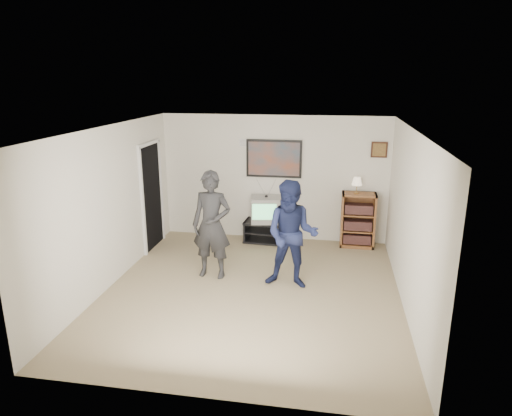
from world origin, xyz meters
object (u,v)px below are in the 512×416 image
(media_stand, at_px, (266,231))
(crt_television, at_px, (266,209))
(person_tall, at_px, (212,225))
(bookshelf, at_px, (358,220))
(person_short, at_px, (292,235))

(media_stand, bearing_deg, crt_television, 3.64)
(crt_television, distance_m, person_tall, 1.89)
(bookshelf, bearing_deg, person_short, -118.98)
(media_stand, relative_size, person_tall, 0.49)
(bookshelf, xyz_separation_m, person_short, (-1.10, -1.99, 0.33))
(bookshelf, bearing_deg, person_tall, -143.13)
(bookshelf, height_order, person_short, person_short)
(person_tall, bearing_deg, bookshelf, 40.65)
(person_short, bearing_deg, bookshelf, 65.00)
(person_tall, height_order, person_short, person_tall)
(media_stand, xyz_separation_m, person_short, (0.69, -1.94, 0.65))
(crt_television, distance_m, person_short, 2.07)
(bookshelf, bearing_deg, media_stand, -178.40)
(crt_television, bearing_deg, bookshelf, -8.35)
(media_stand, xyz_separation_m, crt_television, (0.01, 0.00, 0.46))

